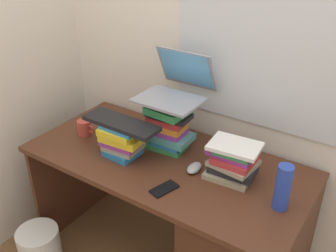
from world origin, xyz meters
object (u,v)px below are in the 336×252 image
at_px(book_stack_side, 233,161).
at_px(mug, 85,128).
at_px(book_stack_keyboard_riser, 122,139).
at_px(cell_phone, 164,189).
at_px(wastebasket, 40,250).
at_px(desk, 225,239).
at_px(water_bottle, 283,187).
at_px(computer_mouse, 194,168).
at_px(keyboard, 121,123).
at_px(laptop, 176,87).
at_px(book_stack_tall, 169,125).

height_order(book_stack_side, mug, book_stack_side).
distance_m(book_stack_keyboard_riser, cell_phone, 0.39).
distance_m(book_stack_keyboard_riser, wastebasket, 0.87).
distance_m(book_stack_keyboard_riser, book_stack_side, 0.59).
height_order(desk, water_bottle, water_bottle).
relative_size(book_stack_side, computer_mouse, 2.45).
bearing_deg(desk, keyboard, -174.32).
bearing_deg(water_bottle, laptop, 162.71).
relative_size(book_stack_keyboard_riser, water_bottle, 1.07).
bearing_deg(water_bottle, book_stack_keyboard_riser, -176.40).
distance_m(desk, book_stack_side, 0.44).
xyz_separation_m(book_stack_side, computer_mouse, (-0.17, -0.07, -0.07)).
height_order(book_stack_side, water_bottle, water_bottle).
height_order(book_stack_tall, book_stack_side, book_stack_tall).
height_order(computer_mouse, cell_phone, computer_mouse).
distance_m(cell_phone, wastebasket, 0.98).
bearing_deg(laptop, book_stack_keyboard_riser, -121.68).
bearing_deg(book_stack_keyboard_riser, cell_phone, -19.77).
distance_m(book_stack_side, keyboard, 0.60).
height_order(laptop, keyboard, laptop).
bearing_deg(mug, book_stack_tall, 17.55).
height_order(desk, keyboard, keyboard).
bearing_deg(water_bottle, book_stack_tall, 168.10).
xyz_separation_m(desk, computer_mouse, (-0.21, 0.02, 0.35)).
bearing_deg(water_bottle, wastebasket, -160.93).
bearing_deg(mug, keyboard, -7.72).
bearing_deg(laptop, wastebasket, -130.19).
bearing_deg(book_stack_tall, water_bottle, -11.90).
relative_size(desk, mug, 12.87).
relative_size(book_stack_tall, laptop, 0.81).
height_order(desk, laptop, laptop).
height_order(computer_mouse, wastebasket, computer_mouse).
distance_m(desk, book_stack_keyboard_riser, 0.74).
bearing_deg(water_bottle, keyboard, -176.45).
distance_m(book_stack_tall, laptop, 0.21).
relative_size(book_stack_keyboard_riser, mug, 2.00).
xyz_separation_m(book_stack_keyboard_riser, mug, (-0.32, 0.04, -0.05)).
bearing_deg(water_bottle, mug, -179.55).
xyz_separation_m(desk, water_bottle, (0.25, -0.01, 0.45)).
relative_size(book_stack_tall, computer_mouse, 2.72).
height_order(book_stack_keyboard_riser, cell_phone, book_stack_keyboard_riser).
bearing_deg(book_stack_side, cell_phone, -127.81).
bearing_deg(wastebasket, cell_phone, 18.33).
height_order(book_stack_tall, cell_phone, book_stack_tall).
distance_m(book_stack_tall, book_stack_keyboard_riser, 0.26).
distance_m(laptop, keyboard, 0.35).
relative_size(book_stack_keyboard_riser, computer_mouse, 2.24).
distance_m(mug, wastebasket, 0.77).
distance_m(book_stack_side, laptop, 0.49).
height_order(water_bottle, cell_phone, water_bottle).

